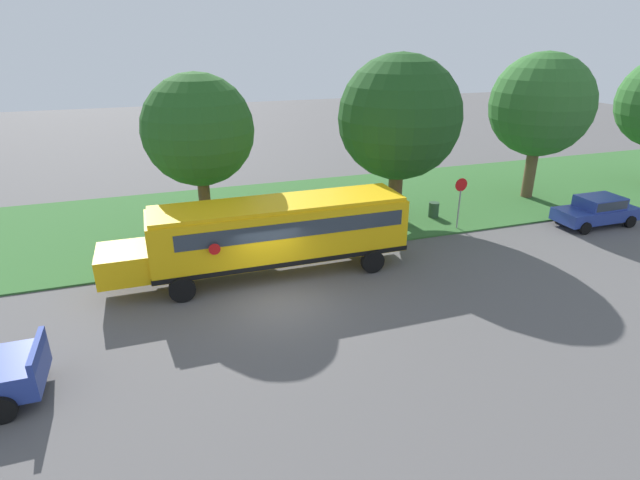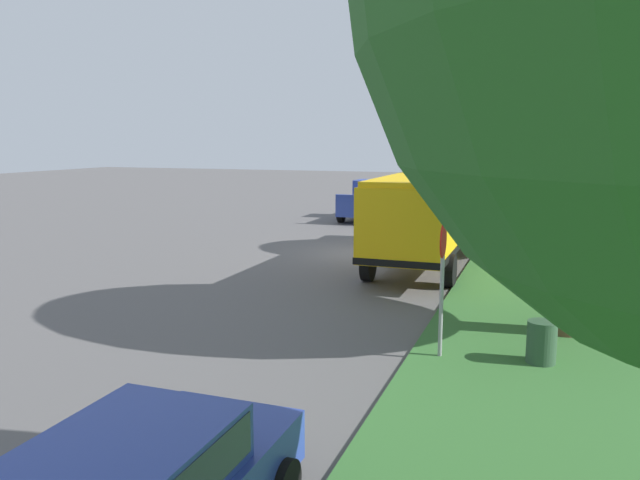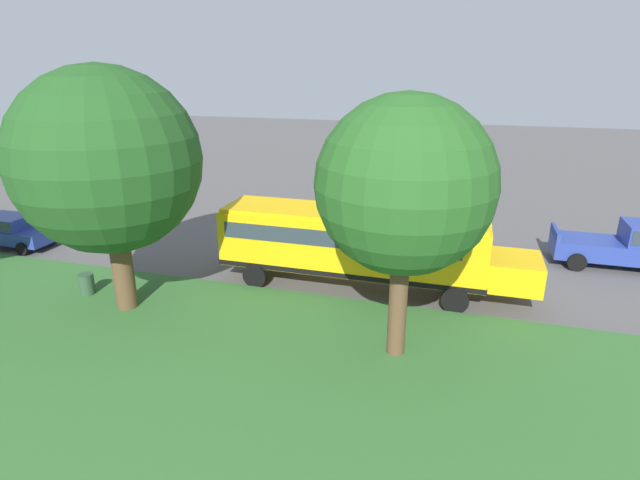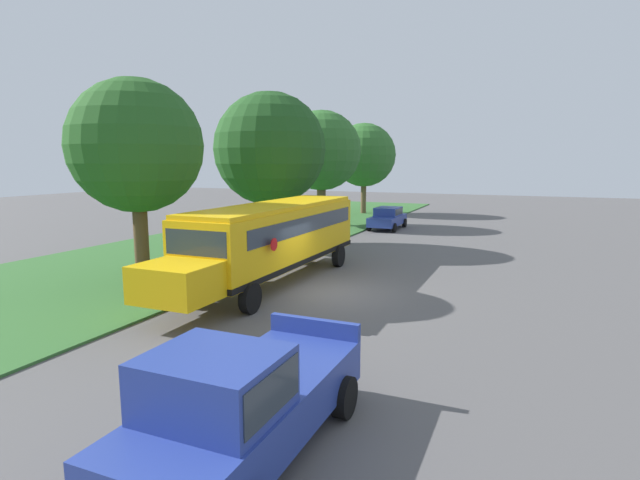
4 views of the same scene
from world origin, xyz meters
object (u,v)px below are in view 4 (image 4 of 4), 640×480
at_px(school_bus, 273,235).
at_px(pickup_truck, 240,401).
at_px(oak_tree_beside_bus, 132,145).
at_px(trash_bin, 296,234).
at_px(stop_sign, 326,214).
at_px(oak_tree_roadside_mid, 268,149).
at_px(oak_tree_far_end, 320,151).
at_px(car_blue_nearest, 388,217).
at_px(oak_tree_across_road, 364,155).

relative_size(school_bus, pickup_truck, 2.30).
xyz_separation_m(school_bus, oak_tree_beside_bus, (-4.75, -2.35, 3.53)).
bearing_deg(trash_bin, school_bus, -68.74).
distance_m(oak_tree_beside_bus, stop_sign, 13.41).
relative_size(pickup_truck, oak_tree_roadside_mid, 0.62).
bearing_deg(trash_bin, oak_tree_far_end, 101.79).
bearing_deg(school_bus, pickup_truck, -64.11).
height_order(car_blue_nearest, oak_tree_roadside_mid, oak_tree_roadside_mid).
xyz_separation_m(pickup_truck, oak_tree_across_road, (-10.46, 37.88, 4.38)).
height_order(car_blue_nearest, oak_tree_across_road, oak_tree_across_road).
height_order(school_bus, car_blue_nearest, school_bus).
bearing_deg(oak_tree_far_end, stop_sign, -64.41).
relative_size(oak_tree_far_end, stop_sign, 3.14).
bearing_deg(trash_bin, car_blue_nearest, 64.13).
bearing_deg(car_blue_nearest, oak_tree_far_end, -178.79).
distance_m(school_bus, stop_sign, 10.43).
height_order(school_bus, trash_bin, school_bus).
distance_m(school_bus, oak_tree_roadside_mid, 9.60).
xyz_separation_m(oak_tree_beside_bus, oak_tree_across_road, (-0.40, 29.27, -0.00)).
height_order(oak_tree_roadside_mid, oak_tree_far_end, oak_tree_roadside_mid).
bearing_deg(oak_tree_across_road, trash_bin, -85.71).
xyz_separation_m(oak_tree_roadside_mid, oak_tree_far_end, (-0.96, 9.77, 0.12)).
relative_size(car_blue_nearest, oak_tree_across_road, 0.53).
distance_m(pickup_truck, oak_tree_far_end, 30.72).
bearing_deg(stop_sign, school_bus, -79.04).
bearing_deg(stop_sign, oak_tree_across_road, 100.74).
relative_size(oak_tree_roadside_mid, stop_sign, 3.17).
bearing_deg(car_blue_nearest, oak_tree_beside_bus, -102.91).
distance_m(oak_tree_roadside_mid, trash_bin, 5.58).
relative_size(school_bus, car_blue_nearest, 2.82).
distance_m(oak_tree_beside_bus, oak_tree_far_end, 19.82).
bearing_deg(oak_tree_across_road, oak_tree_far_end, -91.78).
relative_size(oak_tree_beside_bus, trash_bin, 8.84).
xyz_separation_m(car_blue_nearest, oak_tree_across_road, (-4.96, 9.35, 4.58)).
relative_size(car_blue_nearest, pickup_truck, 0.81).
bearing_deg(pickup_truck, oak_tree_across_road, 105.44).
bearing_deg(trash_bin, oak_tree_across_road, 94.29).
height_order(car_blue_nearest, oak_tree_beside_bus, oak_tree_beside_bus).
bearing_deg(oak_tree_beside_bus, oak_tree_across_road, 90.78).
bearing_deg(oak_tree_across_road, oak_tree_roadside_mid, -88.01).
bearing_deg(oak_tree_far_end, car_blue_nearest, 1.21).
height_order(oak_tree_beside_bus, oak_tree_across_road, oak_tree_across_road).
xyz_separation_m(school_bus, oak_tree_across_road, (-5.15, 26.92, 3.53)).
distance_m(car_blue_nearest, oak_tree_far_end, 7.09).
bearing_deg(pickup_truck, oak_tree_roadside_mid, 117.71).
xyz_separation_m(oak_tree_beside_bus, trash_bin, (0.87, 12.30, -5.00)).
distance_m(stop_sign, trash_bin, 2.31).
bearing_deg(oak_tree_beside_bus, stop_sign, 77.61).
height_order(oak_tree_beside_bus, oak_tree_far_end, oak_tree_far_end).
xyz_separation_m(pickup_truck, oak_tree_roadside_mid, (-9.80, 18.65, 4.44)).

